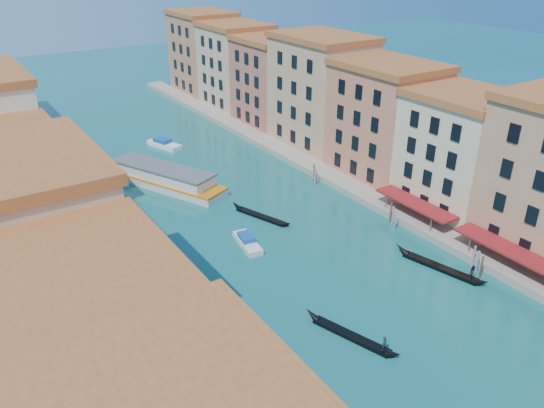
{
  "coord_description": "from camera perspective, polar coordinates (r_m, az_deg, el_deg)",
  "views": [
    {
      "loc": [
        -30.31,
        -5.37,
        35.25
      ],
      "look_at": [
        0.74,
        42.41,
        7.23
      ],
      "focal_mm": 35.0,
      "sensor_mm": 36.0,
      "label": 1
    }
  ],
  "objects": [
    {
      "name": "motorboat_mid",
      "position": [
        69.07,
        -2.68,
        -4.05
      ],
      "size": [
        2.98,
        6.46,
        1.29
      ],
      "rotation": [
        0.0,
        0.0,
        -0.17
      ],
      "color": "silver",
      "rests_on": "ground"
    },
    {
      "name": "mooring_poles_right",
      "position": [
        69.0,
        19.39,
        -4.94
      ],
      "size": [
        1.44,
        54.24,
        3.2
      ],
      "color": "#53361C",
      "rests_on": "ground"
    },
    {
      "name": "quay",
      "position": [
        94.31,
        3.37,
        4.52
      ],
      "size": [
        4.0,
        140.0,
        1.0
      ],
      "primitive_type": "cube",
      "color": "gray",
      "rests_on": "ground"
    },
    {
      "name": "gondola_fore",
      "position": [
        54.75,
        8.52,
        -13.73
      ],
      "size": [
        4.37,
        10.92,
        2.24
      ],
      "rotation": [
        0.0,
        0.0,
        0.32
      ],
      "color": "black",
      "rests_on": "ground"
    },
    {
      "name": "right_bank_palazzos",
      "position": [
        96.12,
        7.44,
        10.58
      ],
      "size": [
        12.8,
        128.4,
        21.0
      ],
      "color": "#A25C44",
      "rests_on": "ground"
    },
    {
      "name": "vaporetto_near",
      "position": [
        46.29,
        -1.5,
        -20.61
      ],
      "size": [
        8.82,
        23.17,
        3.37
      ],
      "rotation": [
        0.0,
        0.0,
        0.17
      ],
      "color": "silver",
      "rests_on": "ground"
    },
    {
      "name": "motorboat_far",
      "position": [
        104.87,
        -11.55,
        6.36
      ],
      "size": [
        4.73,
        7.99,
        1.58
      ],
      "rotation": [
        0.0,
        0.0,
        0.33
      ],
      "color": "white",
      "rests_on": "ground"
    },
    {
      "name": "gondola_right",
      "position": [
        67.15,
        17.81,
        -6.43
      ],
      "size": [
        3.92,
        12.25,
        2.48
      ],
      "rotation": [
        0.0,
        0.0,
        0.25
      ],
      "color": "black",
      "rests_on": "ground"
    },
    {
      "name": "vaporetto_far",
      "position": [
        87.15,
        -11.6,
        2.83
      ],
      "size": [
        13.88,
        22.38,
        3.32
      ],
      "rotation": [
        0.0,
        0.0,
        0.43
      ],
      "color": "silver",
      "rests_on": "ground"
    },
    {
      "name": "restaurant_awnings",
      "position": [
        67.83,
        25.0,
        -4.93
      ],
      "size": [
        3.2,
        44.55,
        3.12
      ],
      "color": "maroon",
      "rests_on": "ground"
    },
    {
      "name": "gondola_far",
      "position": [
        75.92,
        -1.33,
        -1.21
      ],
      "size": [
        4.53,
        10.72,
        1.57
      ],
      "rotation": [
        0.0,
        0.0,
        0.34
      ],
      "color": "black",
      "rests_on": "ground"
    }
  ]
}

